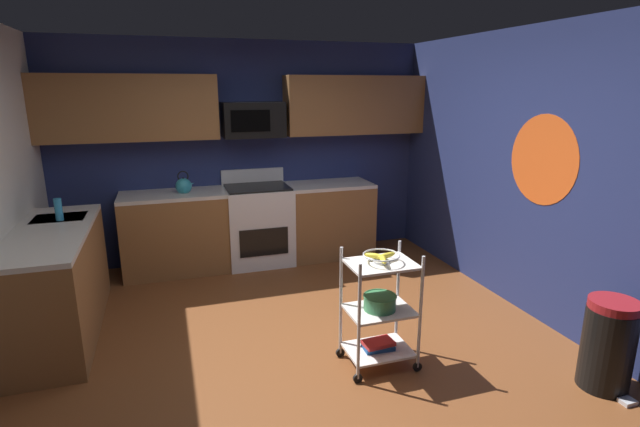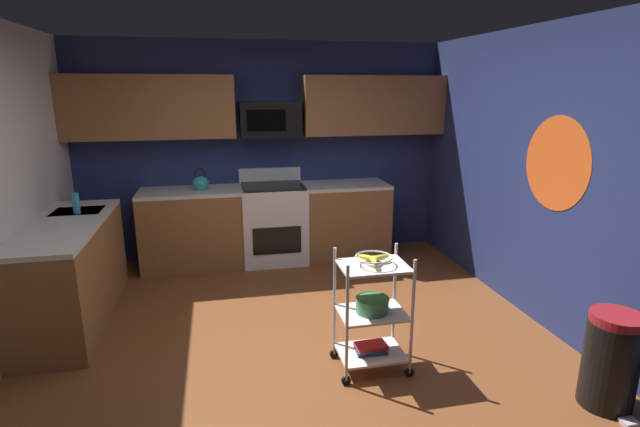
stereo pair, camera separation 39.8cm
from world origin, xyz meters
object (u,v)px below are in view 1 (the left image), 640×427
at_px(dish_soap_bottle, 59,210).
at_px(microwave, 253,120).
at_px(book_stack, 378,345).
at_px(oven_range, 258,224).
at_px(fruit_bowl, 381,257).
at_px(trash_can, 608,345).
at_px(rolling_cart, 379,310).
at_px(kettle, 184,186).
at_px(mixing_bowl_large, 380,302).

bearing_deg(dish_soap_bottle, microwave, 26.80).
xyz_separation_m(book_stack, dish_soap_bottle, (-2.37, 1.63, 0.86)).
distance_m(oven_range, microwave, 1.23).
bearing_deg(dish_soap_bottle, fruit_bowl, -34.49).
distance_m(oven_range, fruit_bowl, 2.57).
relative_size(fruit_bowl, book_stack, 1.12).
bearing_deg(trash_can, dish_soap_bottle, 147.73).
xyz_separation_m(rolling_cart, book_stack, (0.00, -0.00, -0.29)).
distance_m(fruit_bowl, kettle, 2.80).
xyz_separation_m(fruit_bowl, book_stack, (0.00, -0.00, -0.71)).
distance_m(oven_range, rolling_cart, 2.54).
xyz_separation_m(fruit_bowl, trash_can, (1.40, -0.75, -0.55)).
bearing_deg(microwave, book_stack, -80.49).
height_order(oven_range, rolling_cart, oven_range).
height_order(fruit_bowl, mixing_bowl_large, fruit_bowl).
bearing_deg(kettle, book_stack, -63.16).
height_order(microwave, fruit_bowl, microwave).
bearing_deg(oven_range, rolling_cart, -80.11).
bearing_deg(kettle, mixing_bowl_large, -63.15).
xyz_separation_m(kettle, dish_soap_bottle, (-1.11, -0.87, 0.02)).
bearing_deg(microwave, fruit_bowl, -80.49).
xyz_separation_m(microwave, dish_soap_bottle, (-1.93, -0.98, -0.68)).
relative_size(fruit_bowl, dish_soap_bottle, 1.36).
xyz_separation_m(microwave, fruit_bowl, (0.44, -2.61, -0.82)).
bearing_deg(fruit_bowl, mixing_bowl_large, 0.00).
distance_m(oven_range, kettle, 0.98).
xyz_separation_m(fruit_bowl, kettle, (-1.26, 2.50, 0.12)).
height_order(kettle, dish_soap_bottle, kettle).
xyz_separation_m(rolling_cart, fruit_bowl, (-0.00, 0.00, 0.42)).
distance_m(fruit_bowl, book_stack, 0.71).
height_order(fruit_bowl, trash_can, fruit_bowl).
xyz_separation_m(mixing_bowl_large, trash_can, (1.40, -0.75, -0.19)).
bearing_deg(dish_soap_bottle, kettle, 38.12).
relative_size(oven_range, book_stack, 4.52).
height_order(rolling_cart, fruit_bowl, rolling_cart).
bearing_deg(fruit_bowl, microwave, 99.51).
distance_m(mixing_bowl_large, trash_can, 1.60).
height_order(mixing_bowl_large, kettle, kettle).
xyz_separation_m(oven_range, trash_can, (1.84, -3.25, -0.15)).
distance_m(oven_range, book_stack, 2.56).
height_order(oven_range, book_stack, oven_range).
distance_m(rolling_cart, dish_soap_bottle, 2.93).
relative_size(oven_range, dish_soap_bottle, 5.50).
height_order(mixing_bowl_large, dish_soap_bottle, dish_soap_bottle).
distance_m(microwave, kettle, 1.09).
bearing_deg(kettle, microwave, 7.47).
xyz_separation_m(rolling_cart, dish_soap_bottle, (-2.37, 1.63, 0.57)).
height_order(oven_range, fruit_bowl, oven_range).
xyz_separation_m(mixing_bowl_large, dish_soap_bottle, (-2.37, 1.63, 0.50)).
bearing_deg(kettle, fruit_bowl, -63.16).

